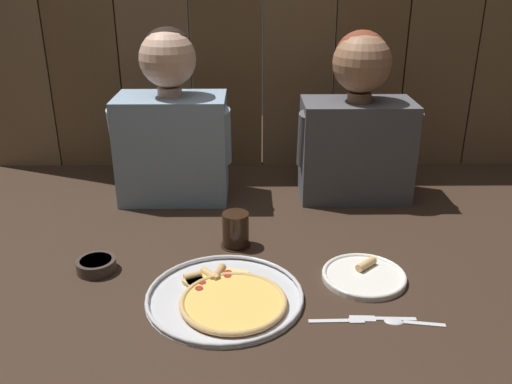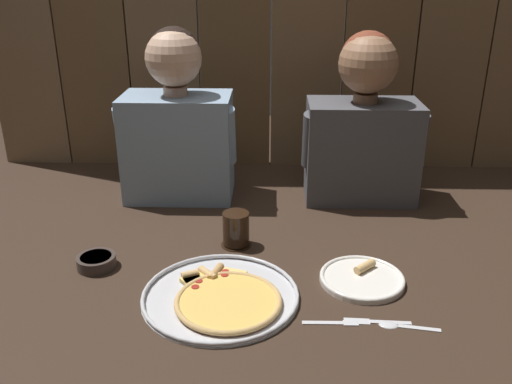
% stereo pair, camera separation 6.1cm
% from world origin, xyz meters
% --- Properties ---
extents(ground_plane, '(3.20, 3.20, 0.00)m').
position_xyz_m(ground_plane, '(0.00, 0.00, 0.00)').
color(ground_plane, '#332319').
extents(pizza_tray, '(0.39, 0.39, 0.03)m').
position_xyz_m(pizza_tray, '(-0.11, -0.16, 0.01)').
color(pizza_tray, silver).
rests_on(pizza_tray, ground).
extents(dinner_plate, '(0.22, 0.22, 0.03)m').
position_xyz_m(dinner_plate, '(0.25, -0.07, 0.01)').
color(dinner_plate, white).
rests_on(dinner_plate, ground).
extents(drinking_glass, '(0.09, 0.09, 0.10)m').
position_xyz_m(drinking_glass, '(-0.09, 0.12, 0.05)').
color(drinking_glass, black).
rests_on(drinking_glass, ground).
extents(dipping_bowl, '(0.11, 0.11, 0.03)m').
position_xyz_m(dipping_bowl, '(-0.47, -0.02, 0.02)').
color(dipping_bowl, '#3D332D').
rests_on(dipping_bowl, ground).
extents(table_fork, '(0.13, 0.02, 0.01)m').
position_xyz_m(table_fork, '(0.16, -0.25, 0.00)').
color(table_fork, silver).
rests_on(table_fork, ground).
extents(table_knife, '(0.16, 0.02, 0.01)m').
position_xyz_m(table_knife, '(0.26, -0.24, 0.00)').
color(table_knife, silver).
rests_on(table_knife, ground).
extents(table_spoon, '(0.14, 0.04, 0.01)m').
position_xyz_m(table_spoon, '(0.30, -0.26, 0.00)').
color(table_spoon, silver).
rests_on(table_spoon, ground).
extents(diner_left, '(0.40, 0.22, 0.58)m').
position_xyz_m(diner_left, '(-0.32, 0.49, 0.26)').
color(diner_left, '#849EB7').
rests_on(diner_left, ground).
extents(diner_right, '(0.41, 0.21, 0.57)m').
position_xyz_m(diner_right, '(0.32, 0.49, 0.27)').
color(diner_right, '#4C4C51').
rests_on(diner_right, ground).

